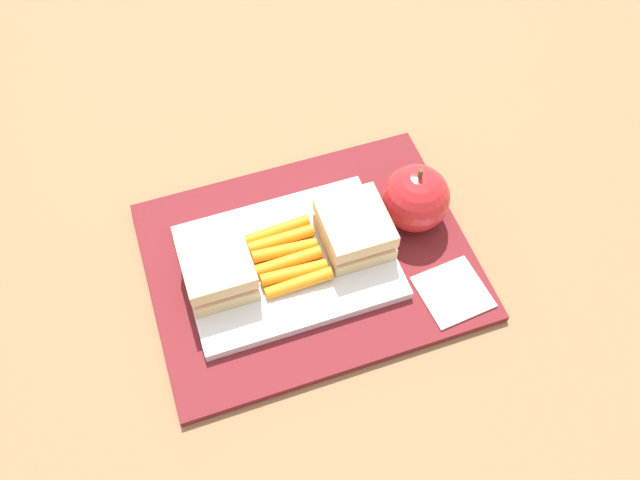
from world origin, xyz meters
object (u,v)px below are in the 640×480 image
sandwich_half_right (355,229)px  sandwich_half_left (217,268)px  carrot_sticks_bundle (287,256)px  food_tray (288,262)px  apple (416,198)px  paper_napkin (453,292)px

sandwich_half_right → sandwich_half_left: bearing=180.0°
sandwich_half_left → carrot_sticks_bundle: size_ratio=0.92×
food_tray → sandwich_half_left: (-0.08, 0.00, 0.03)m
apple → paper_napkin: size_ratio=1.27×
food_tray → sandwich_half_right: (0.08, 0.00, 0.03)m
sandwich_half_right → carrot_sticks_bundle: sandwich_half_right is taller
carrot_sticks_bundle → apple: apple is taller
food_tray → sandwich_half_left: bearing=180.0°
apple → paper_napkin: bearing=-88.2°
sandwich_half_right → apple: (0.08, 0.01, 0.00)m
sandwich_half_left → carrot_sticks_bundle: bearing=-0.2°
food_tray → sandwich_half_right: sandwich_half_right is taller
sandwich_half_left → paper_napkin: sandwich_half_left is taller
food_tray → paper_napkin: size_ratio=3.29×
carrot_sticks_bundle → sandwich_half_left: bearing=179.8°
sandwich_half_right → apple: 0.08m
carrot_sticks_bundle → apple: bearing=5.2°
carrot_sticks_bundle → paper_napkin: bearing=-30.0°
sandwich_half_left → paper_napkin: 0.26m
sandwich_half_left → paper_napkin: bearing=-21.3°
sandwich_half_right → carrot_sticks_bundle: bearing=-179.8°
paper_napkin → apple: bearing=91.8°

